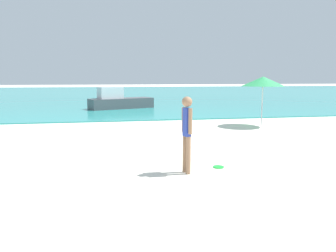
% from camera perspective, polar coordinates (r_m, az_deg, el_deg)
% --- Properties ---
extents(water, '(160.00, 60.00, 0.06)m').
position_cam_1_polar(water, '(45.72, -8.72, 5.87)').
color(water, teal).
rests_on(water, ground).
extents(person_standing, '(0.23, 0.39, 1.73)m').
position_cam_1_polar(person_standing, '(7.09, 3.38, -0.75)').
color(person_standing, '#936B4C').
rests_on(person_standing, ground).
extents(frisbee, '(0.26, 0.26, 0.03)m').
position_cam_1_polar(frisbee, '(7.82, 8.98, -7.23)').
color(frisbee, green).
rests_on(frisbee, ground).
extents(boat_near, '(4.55, 2.83, 1.47)m').
position_cam_1_polar(boat_near, '(22.07, -8.75, 4.44)').
color(boat_near, '#4C4C51').
rests_on(boat_near, water).
extents(beach_umbrella, '(1.86, 1.86, 2.19)m').
position_cam_1_polar(beach_umbrella, '(14.69, 16.61, 7.64)').
color(beach_umbrella, '#B7B7BC').
rests_on(beach_umbrella, ground).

